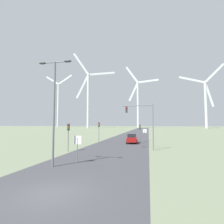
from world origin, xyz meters
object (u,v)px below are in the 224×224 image
Objects in this scene: traffic_light_post_mid_left at (99,128)px; wind_turbine_right at (206,99)px; wind_turbine_center at (138,99)px; car_approaching at (132,138)px; stop_sign_near at (77,144)px; wind_turbine_far_left at (58,101)px; traffic_light_mast_overhead at (142,117)px; traffic_light_post_near_left at (68,131)px; streetlamp at (54,99)px; traffic_light_post_near_right at (140,129)px; wind_turbine_left at (88,94)px; stop_sign_far at (145,133)px.

wind_turbine_right reaches higher than traffic_light_post_mid_left.
car_approaching is at bearing -87.21° from wind_turbine_center.
stop_sign_near reaches higher than car_approaching.
wind_turbine_right is at bearing -8.03° from wind_turbine_center.
wind_turbine_far_left is (-98.55, 173.51, 29.63)m from stop_sign_near.
traffic_light_post_near_left is at bearing -160.71° from traffic_light_mast_overhead.
streetlamp reaches higher than traffic_light_mast_overhead.
wind_turbine_far_left is at bearing 118.98° from streetlamp.
traffic_light_post_mid_left is at bearing 137.57° from traffic_light_mast_overhead.
traffic_light_mast_overhead is 196.09m from wind_turbine_far_left.
streetlamp is 1.41× the size of traffic_light_mast_overhead.
car_approaching is at bearing 79.19° from stop_sign_near.
stop_sign_near is at bearing -110.44° from wind_turbine_right.
streetlamp is 3.64× the size of stop_sign_near.
wind_turbine_center reaches higher than traffic_light_mast_overhead.
streetlamp is at bearing -89.30° from wind_turbine_center.
wind_turbine_left is at bearing 114.28° from traffic_light_post_near_right.
traffic_light_mast_overhead is (8.72, -7.97, 1.71)m from traffic_light_post_mid_left.
wind_turbine_far_left is at bearing 121.51° from traffic_light_post_mid_left.
stop_sign_far is 185.78m from wind_turbine_far_left.
wind_turbine_right is (51.54, 131.74, 23.52)m from traffic_light_post_near_right.
traffic_light_post_near_left is (-3.96, 6.23, 0.93)m from stop_sign_near.
traffic_light_post_near_right is (6.40, 21.41, -3.27)m from streetlamp.
stop_sign_near is at bearing -57.56° from traffic_light_post_near_left.
traffic_light_post_mid_left is at bearing 85.10° from traffic_light_post_near_left.
streetlamp reaches higher than traffic_light_post_near_left.
car_approaching is at bearing -131.97° from traffic_light_post_near_right.
wind_turbine_center is at bearing 90.19° from traffic_light_post_mid_left.
wind_turbine_far_left is (-102.00, 155.45, 30.49)m from car_approaching.
wind_turbine_right is (103.94, 15.59, -4.95)m from wind_turbine_left.
wind_turbine_far_left reaches higher than wind_turbine_right.
wind_turbine_far_left reaches higher than traffic_light_mast_overhead.
wind_turbine_right is (59.91, -8.46, -2.27)m from wind_turbine_center.
traffic_light_post_mid_left is (-7.89, -2.08, 0.33)m from traffic_light_post_near_right.
wind_turbine_left is at bearing 108.57° from traffic_light_post_near_left.
stop_sign_far is 13.34m from traffic_light_mast_overhead.
wind_turbine_right is at bearing 69.56° from stop_sign_near.
car_approaching is at bearing 105.19° from traffic_light_mast_overhead.
stop_sign_far is at bearing -55.33° from wind_turbine_far_left.
wind_turbine_left is 1.11× the size of wind_turbine_center.
wind_turbine_center is (-6.91, 141.81, 27.46)m from car_approaching.
car_approaching is 131.80m from wind_turbine_left.
stop_sign_near is at bearing -104.32° from stop_sign_far.
stop_sign_near is 0.39× the size of traffic_light_mast_overhead.
traffic_light_post_mid_left is 0.07× the size of wind_turbine_right.
traffic_light_post_near_right is at bearing -65.72° from wind_turbine_left.
streetlamp is 147.21m from wind_turbine_left.
stop_sign_near is 146.83m from wind_turbine_left.
traffic_light_post_near_left is at bearing 122.44° from stop_sign_near.
traffic_light_post_near_left is 139.61m from wind_turbine_left.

